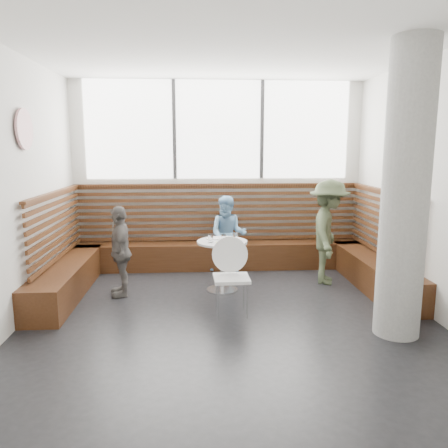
{
  "coord_description": "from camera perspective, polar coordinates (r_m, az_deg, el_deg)",
  "views": [
    {
      "loc": [
        -0.4,
        -5.13,
        2.09
      ],
      "look_at": [
        0.0,
        1.0,
        1.0
      ],
      "focal_mm": 35.0,
      "sensor_mm": 36.0,
      "label": 1
    }
  ],
  "objects": [
    {
      "name": "room",
      "position": [
        5.18,
        0.72,
        4.64
      ],
      "size": [
        5.0,
        5.0,
        3.2
      ],
      "color": "silver",
      "rests_on": "ground"
    },
    {
      "name": "booth",
      "position": [
        7.12,
        -0.41,
        -3.62
      ],
      "size": [
        5.0,
        2.5,
        1.44
      ],
      "color": "#391E0E",
      "rests_on": "ground"
    },
    {
      "name": "concrete_column",
      "position": [
        5.09,
        22.61,
        3.76
      ],
      "size": [
        0.5,
        0.5,
        3.2
      ],
      "primitive_type": "cylinder",
      "color": "gray",
      "rests_on": "ground"
    },
    {
      "name": "wall_art",
      "position": [
        5.91,
        -24.64,
        11.2
      ],
      "size": [
        0.03,
        0.5,
        0.5
      ],
      "primitive_type": "cylinder",
      "rotation": [
        0.0,
        1.57,
        0.0
      ],
      "color": "white",
      "rests_on": "room"
    },
    {
      "name": "cafe_table",
      "position": [
        6.36,
        -0.24,
        -4.09
      ],
      "size": [
        0.73,
        0.73,
        0.75
      ],
      "color": "silver",
      "rests_on": "ground"
    },
    {
      "name": "cafe_chair",
      "position": [
        5.53,
        0.91,
        -5.96
      ],
      "size": [
        0.46,
        0.45,
        0.96
      ],
      "rotation": [
        0.0,
        0.0,
        0.03
      ],
      "color": "white",
      "rests_on": "ground"
    },
    {
      "name": "adult_man",
      "position": [
        6.88,
        13.49,
        -1.0
      ],
      "size": [
        0.9,
        1.18,
        1.61
      ],
      "primitive_type": "imported",
      "rotation": [
        0.0,
        0.0,
        1.24
      ],
      "color": "#475337",
      "rests_on": "ground"
    },
    {
      "name": "child_back",
      "position": [
        7.28,
        0.54,
        -1.39
      ],
      "size": [
        0.71,
        0.6,
        1.29
      ],
      "primitive_type": "imported",
      "rotation": [
        0.0,
        0.0,
        -0.2
      ],
      "color": "#84B9E5",
      "rests_on": "ground"
    },
    {
      "name": "child_left",
      "position": [
        6.32,
        -13.38,
        -3.46
      ],
      "size": [
        0.46,
        0.8,
        1.28
      ],
      "primitive_type": "imported",
      "rotation": [
        0.0,
        0.0,
        -1.36
      ],
      "color": "#615C58",
      "rests_on": "ground"
    },
    {
      "name": "plate_near",
      "position": [
        6.44,
        -1.45,
        -1.9
      ],
      "size": [
        0.2,
        0.2,
        0.01
      ],
      "primitive_type": "cylinder",
      "color": "white",
      "rests_on": "cafe_table"
    },
    {
      "name": "plate_far",
      "position": [
        6.41,
        0.58,
        -1.95
      ],
      "size": [
        0.21,
        0.21,
        0.01
      ],
      "primitive_type": "cylinder",
      "color": "white",
      "rests_on": "cafe_table"
    },
    {
      "name": "glass_left",
      "position": [
        6.21,
        -1.75,
        -1.87
      ],
      "size": [
        0.07,
        0.07,
        0.11
      ],
      "primitive_type": "cylinder",
      "color": "white",
      "rests_on": "cafe_table"
    },
    {
      "name": "glass_mid",
      "position": [
        6.27,
        -0.04,
        -1.82
      ],
      "size": [
        0.07,
        0.07,
        0.1
      ],
      "primitive_type": "cylinder",
      "color": "white",
      "rests_on": "cafe_table"
    },
    {
      "name": "glass_right",
      "position": [
        6.38,
        1.47,
        -1.6
      ],
      "size": [
        0.07,
        0.07,
        0.11
      ],
      "primitive_type": "cylinder",
      "color": "white",
      "rests_on": "cafe_table"
    },
    {
      "name": "menu_card",
      "position": [
        6.17,
        -0.09,
        -2.48
      ],
      "size": [
        0.21,
        0.15,
        0.0
      ],
      "primitive_type": "cube",
      "rotation": [
        0.0,
        0.0,
        0.0
      ],
      "color": "#A5C64C",
      "rests_on": "cafe_table"
    }
  ]
}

